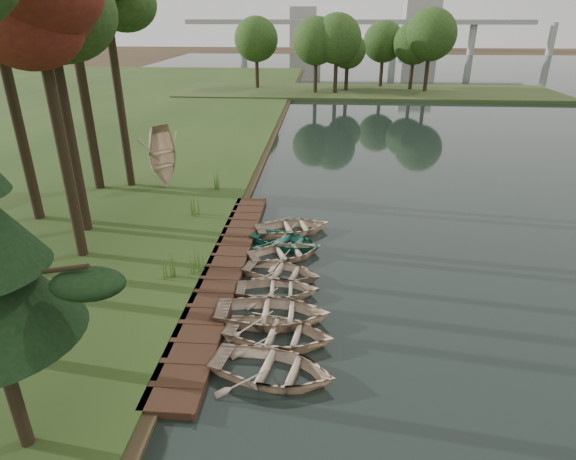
# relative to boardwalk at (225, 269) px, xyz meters

# --- Properties ---
(ground) EXTENTS (300.00, 300.00, 0.00)m
(ground) POSITION_rel_boardwalk_xyz_m (1.60, 0.00, -0.15)
(ground) COLOR #3D2F1D
(boardwalk) EXTENTS (1.60, 16.00, 0.30)m
(boardwalk) POSITION_rel_boardwalk_xyz_m (0.00, 0.00, 0.00)
(boardwalk) COLOR #382115
(boardwalk) RESTS_ON ground
(peninsula) EXTENTS (50.00, 14.00, 0.45)m
(peninsula) POSITION_rel_boardwalk_xyz_m (9.60, 50.00, 0.08)
(peninsula) COLOR #36461F
(peninsula) RESTS_ON ground
(far_trees) EXTENTS (45.60, 5.60, 8.80)m
(far_trees) POSITION_rel_boardwalk_xyz_m (6.27, 50.00, 6.28)
(far_trees) COLOR black
(far_trees) RESTS_ON peninsula
(bridge) EXTENTS (95.90, 4.00, 8.60)m
(bridge) POSITION_rel_boardwalk_xyz_m (13.91, 120.00, 6.93)
(bridge) COLOR #A5A5A0
(bridge) RESTS_ON ground
(building_a) EXTENTS (10.00, 8.00, 18.00)m
(building_a) POSITION_rel_boardwalk_xyz_m (31.60, 140.00, 8.85)
(building_a) COLOR #A5A5A0
(building_a) RESTS_ON ground
(building_b) EXTENTS (8.00, 8.00, 12.00)m
(building_b) POSITION_rel_boardwalk_xyz_m (-3.40, 145.00, 5.85)
(building_b) COLOR #A5A5A0
(building_b) RESTS_ON ground
(rowboat_0) EXTENTS (4.21, 3.40, 0.77)m
(rowboat_0) POSITION_rel_boardwalk_xyz_m (2.63, -6.17, 0.29)
(rowboat_0) COLOR #CEB295
(rowboat_0) RESTS_ON water
(rowboat_1) EXTENTS (3.94, 3.08, 0.74)m
(rowboat_1) POSITION_rel_boardwalk_xyz_m (2.65, -4.46, 0.27)
(rowboat_1) COLOR #CEB295
(rowboat_1) RESTS_ON water
(rowboat_2) EXTENTS (3.99, 2.85, 0.83)m
(rowboat_2) POSITION_rel_boardwalk_xyz_m (2.33, -3.36, 0.31)
(rowboat_2) COLOR #CEB295
(rowboat_2) RESTS_ON water
(rowboat_3) EXTENTS (3.25, 2.40, 0.65)m
(rowboat_3) POSITION_rel_boardwalk_xyz_m (2.34, -1.68, 0.23)
(rowboat_3) COLOR #CEB295
(rowboat_3) RESTS_ON water
(rowboat_4) EXTENTS (3.69, 3.04, 0.66)m
(rowboat_4) POSITION_rel_boardwalk_xyz_m (2.39, -0.33, 0.23)
(rowboat_4) COLOR #CEB295
(rowboat_4) RESTS_ON water
(rowboat_5) EXTENTS (3.97, 3.49, 0.68)m
(rowboat_5) POSITION_rel_boardwalk_xyz_m (2.42, 1.40, 0.24)
(rowboat_5) COLOR #CEB295
(rowboat_5) RESTS_ON water
(rowboat_6) EXTENTS (4.07, 3.60, 0.70)m
(rowboat_6) POSITION_rel_boardwalk_xyz_m (2.33, 2.54, 0.25)
(rowboat_6) COLOR #2E8169
(rowboat_6) RESTS_ON water
(rowboat_7) EXTENTS (4.27, 3.61, 0.75)m
(rowboat_7) POSITION_rel_boardwalk_xyz_m (2.56, 4.07, 0.28)
(rowboat_7) COLOR #CEB295
(rowboat_7) RESTS_ON water
(stored_rowboat) EXTENTS (4.59, 4.42, 0.78)m
(stored_rowboat) POSITION_rel_boardwalk_xyz_m (-5.44, 9.47, 0.54)
(stored_rowboat) COLOR #CEB295
(stored_rowboat) RESTS_ON bank
(tree_2) EXTENTS (3.70, 3.70, 11.02)m
(tree_2) POSITION_rel_boardwalk_xyz_m (-6.32, 0.61, 9.42)
(tree_2) COLOR black
(tree_2) RESTS_ON bank
(tree_4) EXTENTS (4.63, 4.63, 11.88)m
(tree_4) POSITION_rel_boardwalk_xyz_m (-7.34, 3.25, 9.96)
(tree_4) COLOR black
(tree_4) RESTS_ON bank
(reeds_0) EXTENTS (0.60, 0.60, 1.04)m
(reeds_0) POSITION_rel_boardwalk_xyz_m (-1.96, -1.11, 0.67)
(reeds_0) COLOR #3F661E
(reeds_0) RESTS_ON bank
(reeds_1) EXTENTS (0.60, 0.60, 0.98)m
(reeds_1) POSITION_rel_boardwalk_xyz_m (-1.00, -0.55, 0.64)
(reeds_1) COLOR #3F661E
(reeds_1) RESTS_ON bank
(reeds_2) EXTENTS (0.60, 0.60, 1.06)m
(reeds_2) POSITION_rel_boardwalk_xyz_m (-2.62, 5.34, 0.68)
(reeds_2) COLOR #3F661E
(reeds_2) RESTS_ON bank
(reeds_3) EXTENTS (0.60, 0.60, 1.15)m
(reeds_3) POSITION_rel_boardwalk_xyz_m (-2.30, 9.41, 0.72)
(reeds_3) COLOR #3F661E
(reeds_3) RESTS_ON bank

